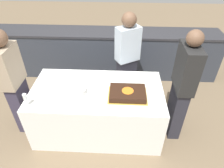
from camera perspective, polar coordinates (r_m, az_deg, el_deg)
ground_plane at (r=3.18m, az=-3.75°, el=-12.07°), size 14.00×14.00×0.00m
back_counter at (r=4.10m, az=-1.77°, el=8.88°), size 4.40×0.58×0.92m
dining_table at (r=2.91m, az=-4.04°, el=-7.29°), size 1.77×0.93×0.74m
cake at (r=2.54m, az=4.47°, el=-2.63°), size 0.50×0.36×0.08m
plate_stack at (r=2.61m, az=-9.99°, el=-1.94°), size 0.23×0.23×0.08m
wine_glass at (r=2.55m, az=-23.55°, el=-3.67°), size 0.06×0.06×0.18m
side_plate_near_cake at (r=2.83m, az=6.10°, el=1.01°), size 0.20×0.20×0.00m
utensil_pile at (r=2.40m, az=-6.69°, el=-6.76°), size 0.13×0.10×0.02m
person_cutting_cake at (r=3.17m, az=4.33°, el=7.03°), size 0.40×0.35×1.56m
person_seated_left at (r=2.96m, az=-26.17°, el=0.33°), size 0.22×0.39×1.56m
person_seated_right at (r=2.72m, az=19.31°, el=-0.99°), size 0.20×0.41×1.59m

